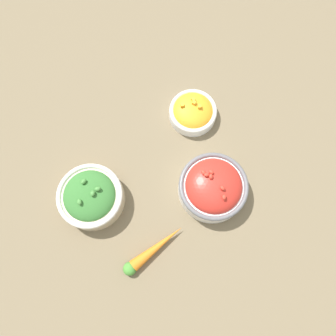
{
  "coord_description": "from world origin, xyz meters",
  "views": [
    {
      "loc": [
        0.21,
        0.11,
        0.84
      ],
      "look_at": [
        0.0,
        0.0,
        0.03
      ],
      "focal_mm": 35.0,
      "sensor_mm": 36.0,
      "label": 1
    }
  ],
  "objects_px": {
    "bowl_broccoli": "(91,197)",
    "bowl_cherry_tomatoes": "(213,187)",
    "loose_carrot": "(152,251)",
    "bowl_squash": "(193,112)"
  },
  "relations": [
    {
      "from": "bowl_broccoli",
      "to": "bowl_cherry_tomatoes",
      "type": "distance_m",
      "value": 0.31
    },
    {
      "from": "bowl_cherry_tomatoes",
      "to": "loose_carrot",
      "type": "xyz_separation_m",
      "value": [
        0.21,
        -0.06,
        -0.02
      ]
    },
    {
      "from": "bowl_squash",
      "to": "loose_carrot",
      "type": "height_order",
      "value": "bowl_squash"
    },
    {
      "from": "bowl_squash",
      "to": "bowl_broccoli",
      "type": "height_order",
      "value": "bowl_broccoli"
    },
    {
      "from": "bowl_cherry_tomatoes",
      "to": "loose_carrot",
      "type": "distance_m",
      "value": 0.22
    },
    {
      "from": "bowl_squash",
      "to": "bowl_cherry_tomatoes",
      "type": "bearing_deg",
      "value": 38.99
    },
    {
      "from": "bowl_broccoli",
      "to": "loose_carrot",
      "type": "distance_m",
      "value": 0.2
    },
    {
      "from": "bowl_squash",
      "to": "bowl_broccoli",
      "type": "distance_m",
      "value": 0.35
    },
    {
      "from": "bowl_squash",
      "to": "bowl_broccoli",
      "type": "relative_size",
      "value": 0.8
    },
    {
      "from": "bowl_broccoli",
      "to": "bowl_cherry_tomatoes",
      "type": "relative_size",
      "value": 0.94
    }
  ]
}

